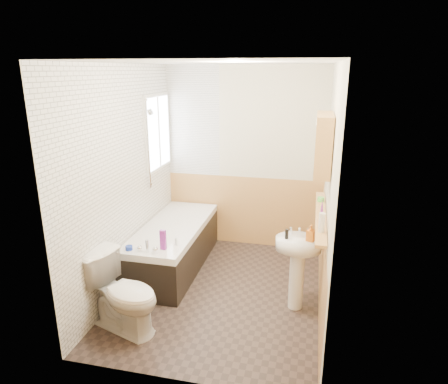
% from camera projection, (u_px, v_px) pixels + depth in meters
% --- Properties ---
extents(floor, '(2.80, 2.80, 0.00)m').
position_uv_depth(floor, '(221.00, 292.00, 4.56)').
color(floor, '#2D2320').
rests_on(floor, ground).
extents(ceiling, '(2.80, 2.80, 0.00)m').
position_uv_depth(ceiling, '(221.00, 62.00, 3.83)').
color(ceiling, white).
rests_on(ceiling, ground).
extents(wall_back, '(2.20, 0.02, 2.50)m').
position_uv_depth(wall_back, '(244.00, 159.00, 5.51)').
color(wall_back, beige).
rests_on(wall_back, ground).
extents(wall_front, '(2.20, 0.02, 2.50)m').
position_uv_depth(wall_front, '(176.00, 241.00, 2.88)').
color(wall_front, beige).
rests_on(wall_front, ground).
extents(wall_left, '(0.02, 2.80, 2.50)m').
position_uv_depth(wall_left, '(124.00, 181.00, 4.43)').
color(wall_left, beige).
rests_on(wall_left, ground).
extents(wall_right, '(0.02, 2.80, 2.50)m').
position_uv_depth(wall_right, '(329.00, 194.00, 3.96)').
color(wall_right, beige).
rests_on(wall_right, ground).
extents(wainscot_right, '(0.01, 2.80, 1.00)m').
position_uv_depth(wainscot_right, '(322.00, 262.00, 4.18)').
color(wainscot_right, tan).
rests_on(wainscot_right, wall_right).
extents(wainscot_front, '(2.20, 0.01, 1.00)m').
position_uv_depth(wainscot_front, '(180.00, 327.00, 3.12)').
color(wainscot_front, tan).
rests_on(wainscot_front, wall_front).
extents(wainscot_back, '(2.20, 0.01, 1.00)m').
position_uv_depth(wainscot_back, '(243.00, 211.00, 5.71)').
color(wainscot_back, tan).
rests_on(wainscot_back, wall_back).
extents(tile_cladding_left, '(0.01, 2.80, 2.50)m').
position_uv_depth(tile_cladding_left, '(126.00, 181.00, 4.43)').
color(tile_cladding_left, white).
rests_on(tile_cladding_left, wall_left).
extents(tile_return_back, '(0.75, 0.01, 1.50)m').
position_uv_depth(tile_return_back, '(193.00, 121.00, 5.50)').
color(tile_return_back, white).
rests_on(tile_return_back, wall_back).
extents(window, '(0.03, 0.79, 0.99)m').
position_uv_depth(window, '(158.00, 132.00, 5.19)').
color(window, white).
rests_on(window, wall_left).
extents(bathtub, '(0.70, 1.78, 0.71)m').
position_uv_depth(bathtub, '(174.00, 245.00, 5.07)').
color(bathtub, black).
rests_on(bathtub, floor).
extents(shower_riser, '(0.10, 0.08, 1.13)m').
position_uv_depth(shower_riser, '(149.00, 135.00, 4.83)').
color(shower_riser, silver).
rests_on(shower_riser, wall_left).
extents(toilet, '(0.87, 0.66, 0.76)m').
position_uv_depth(toilet, '(123.00, 294.00, 3.82)').
color(toilet, white).
rests_on(toilet, floor).
extents(sink, '(0.47, 0.38, 0.90)m').
position_uv_depth(sink, '(298.00, 259.00, 4.11)').
color(sink, white).
rests_on(sink, floor).
extents(pine_shelf, '(0.10, 1.53, 0.03)m').
position_uv_depth(pine_shelf, '(321.00, 216.00, 3.99)').
color(pine_shelf, tan).
rests_on(pine_shelf, wall_right).
extents(medicine_cabinet, '(0.16, 0.63, 0.57)m').
position_uv_depth(medicine_cabinet, '(323.00, 144.00, 3.78)').
color(medicine_cabinet, tan).
rests_on(medicine_cabinet, wall_right).
extents(foam_can, '(0.07, 0.07, 0.18)m').
position_uv_depth(foam_can, '(322.00, 223.00, 3.53)').
color(foam_can, silver).
rests_on(foam_can, pine_shelf).
extents(green_bottle, '(0.06, 0.06, 0.23)m').
position_uv_depth(green_bottle, '(322.00, 211.00, 3.75)').
color(green_bottle, purple).
rests_on(green_bottle, pine_shelf).
extents(black_jar, '(0.09, 0.09, 0.05)m').
position_uv_depth(black_jar, '(321.00, 199.00, 4.37)').
color(black_jar, '#59C647').
rests_on(black_jar, pine_shelf).
extents(soap_bottle, '(0.13, 0.19, 0.08)m').
position_uv_depth(soap_bottle, '(311.00, 237.00, 3.97)').
color(soap_bottle, orange).
rests_on(soap_bottle, sink).
extents(clear_bottle, '(0.05, 0.05, 0.10)m').
position_uv_depth(clear_bottle, '(287.00, 234.00, 4.02)').
color(clear_bottle, black).
rests_on(clear_bottle, sink).
extents(blue_gel, '(0.07, 0.05, 0.22)m').
position_uv_depth(blue_gel, '(163.00, 240.00, 4.29)').
color(blue_gel, purple).
rests_on(blue_gel, bathtub).
extents(cream_jar, '(0.10, 0.10, 0.05)m').
position_uv_depth(cream_jar, '(129.00, 248.00, 4.30)').
color(cream_jar, '#19339E').
rests_on(cream_jar, bathtub).
extents(orange_bottle, '(0.03, 0.03, 0.08)m').
position_uv_depth(orange_bottle, '(176.00, 241.00, 4.42)').
color(orange_bottle, silver).
rests_on(orange_bottle, bathtub).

